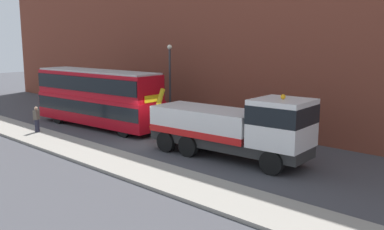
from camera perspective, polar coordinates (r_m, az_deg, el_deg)
name	(u,v)px	position (r m, az deg, el deg)	size (l,w,h in m)	color
ground_plane	(153,142)	(26.26, -5.27, -3.66)	(120.00, 120.00, 0.00)	#424247
near_kerb	(94,155)	(23.77, -12.91, -5.18)	(60.00, 2.80, 0.15)	gray
building_facade	(226,12)	(30.57, 4.53, 13.54)	(60.00, 1.50, 16.00)	brown
recovery_tow_truck	(234,126)	(22.29, 5.66, -1.53)	(10.22, 3.33, 3.67)	#2D2D2D
double_decker_bus	(97,96)	(31.10, -12.53, 2.50)	(11.17, 3.40, 4.06)	#B70C19
pedestrian_onlooker	(37,120)	(29.95, -20.03, -0.59)	(0.43, 0.48, 1.71)	#232333
street_lamp	(170,77)	(31.32, -2.97, 5.06)	(0.36, 0.36, 5.83)	#38383D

